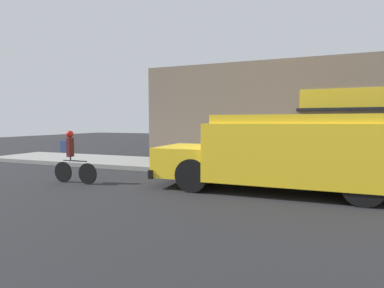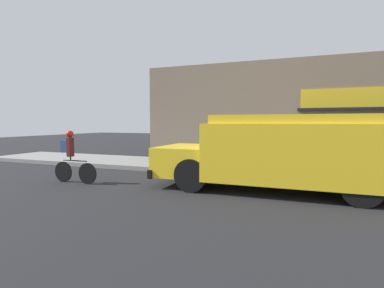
{
  "view_description": "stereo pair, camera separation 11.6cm",
  "coord_description": "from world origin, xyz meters",
  "views": [
    {
      "loc": [
        0.22,
        -9.8,
        1.84
      ],
      "look_at": [
        -3.43,
        -0.2,
        1.1
      ],
      "focal_mm": 28.0,
      "sensor_mm": 36.0,
      "label": 1
    },
    {
      "loc": [
        0.32,
        -9.76,
        1.84
      ],
      "look_at": [
        -3.43,
        -0.2,
        1.1
      ],
      "focal_mm": 28.0,
      "sensor_mm": 36.0,
      "label": 2
    }
  ],
  "objects": [
    {
      "name": "ground_plane",
      "position": [
        0.0,
        0.0,
        0.0
      ],
      "size": [
        70.0,
        70.0,
        0.0
      ],
      "primitive_type": "plane",
      "color": "#232326"
    },
    {
      "name": "sidewalk",
      "position": [
        0.0,
        1.48,
        0.08
      ],
      "size": [
        28.0,
        2.96,
        0.17
      ],
      "color": "gray",
      "rests_on": "ground_plane"
    },
    {
      "name": "storefront",
      "position": [
        0.08,
        3.38,
        2.25
      ],
      "size": [
        14.08,
        0.77,
        4.48
      ],
      "color": "#756656",
      "rests_on": "ground_plane"
    },
    {
      "name": "school_bus",
      "position": [
        -0.24,
        -1.49,
        1.08
      ],
      "size": [
        6.47,
        2.73,
        2.03
      ],
      "rotation": [
        0.0,
        0.0,
        0.01
      ],
      "color": "yellow",
      "rests_on": "ground_plane"
    },
    {
      "name": "cyclist",
      "position": [
        -6.39,
        -2.68,
        0.79
      ],
      "size": [
        1.55,
        0.22,
        1.6
      ],
      "rotation": [
        0.0,
        0.0,
        0.01
      ],
      "color": "black",
      "rests_on": "ground_plane"
    },
    {
      "name": "trash_bin",
      "position": [
        2.03,
        1.66,
        0.56
      ],
      "size": [
        0.47,
        0.47,
        0.78
      ],
      "color": "#38383D",
      "rests_on": "sidewalk"
    }
  ]
}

